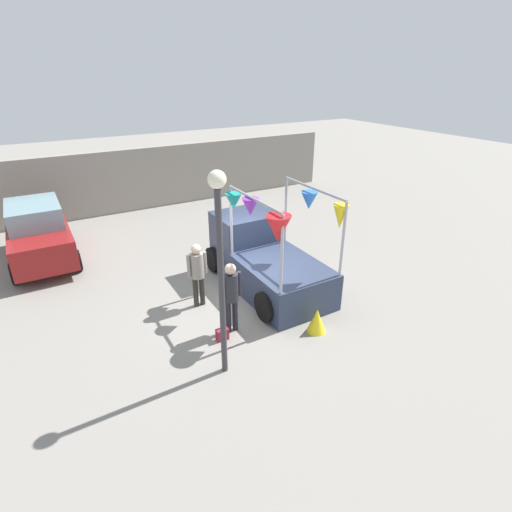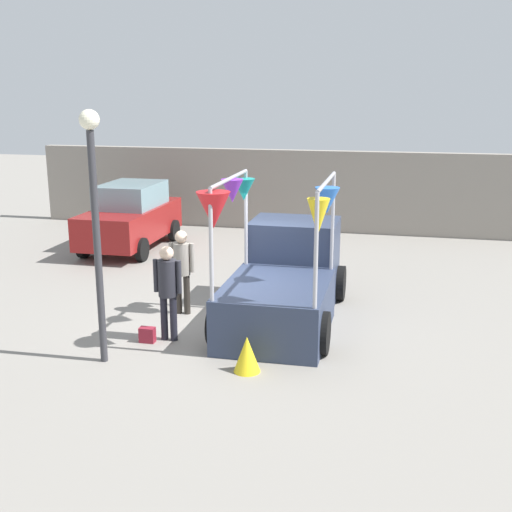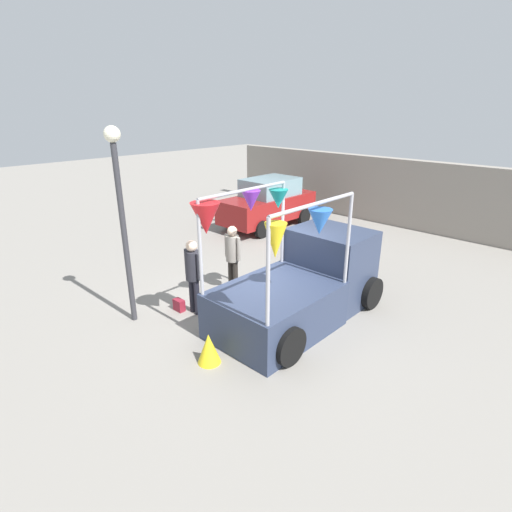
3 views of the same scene
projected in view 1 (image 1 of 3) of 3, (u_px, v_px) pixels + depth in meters
ground_plane at (243, 300)px, 10.74m from camera, size 60.00×60.00×0.00m
vendor_truck at (263, 255)px, 11.29m from camera, size 2.44×4.18×2.94m
parked_car at (39, 233)px, 12.53m from camera, size 1.88×4.00×1.88m
person_customer at (231, 291)px, 9.03m from camera, size 0.53×0.34×1.77m
person_vendor at (197, 269)px, 10.05m from camera, size 0.53×0.34×1.74m
handbag at (222, 334)px, 9.12m from camera, size 0.28×0.16×0.28m
street_lamp at (220, 252)px, 7.10m from camera, size 0.32×0.32×4.16m
brick_boundary_wall at (144, 178)px, 17.20m from camera, size 18.00×0.36×2.60m
folded_kite_bundle_sunflower at (317, 320)px, 9.34m from camera, size 0.57×0.57×0.60m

